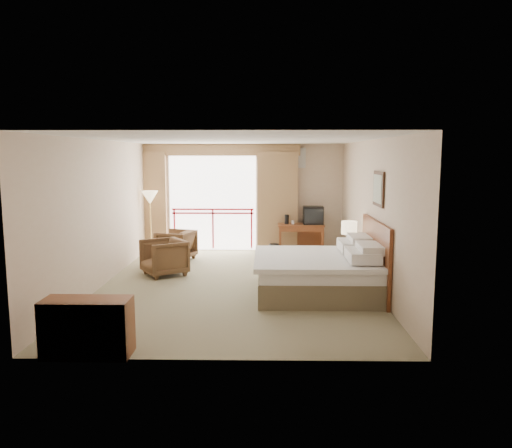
{
  "coord_description": "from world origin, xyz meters",
  "views": [
    {
      "loc": [
        0.53,
        -9.16,
        2.42
      ],
      "look_at": [
        0.36,
        0.4,
        1.1
      ],
      "focal_mm": 35.0,
      "sensor_mm": 36.0,
      "label": 1
    }
  ],
  "objects_px": {
    "bed": "(320,273)",
    "tv": "(313,215)",
    "desk": "(301,230)",
    "dresser": "(87,327)",
    "nightstand": "(349,263)",
    "table_lamp": "(349,228)",
    "side_table": "(158,251)",
    "floor_lamp": "(150,200)",
    "wastebasket": "(274,250)",
    "armchair_far": "(176,260)",
    "armchair_near": "(164,275)"
  },
  "relations": [
    {
      "from": "floor_lamp",
      "to": "tv",
      "type": "bearing_deg",
      "value": 2.67
    },
    {
      "from": "desk",
      "to": "side_table",
      "type": "relative_size",
      "value": 2.26
    },
    {
      "from": "nightstand",
      "to": "table_lamp",
      "type": "height_order",
      "value": "table_lamp"
    },
    {
      "from": "floor_lamp",
      "to": "side_table",
      "type": "bearing_deg",
      "value": -71.2
    },
    {
      "from": "desk",
      "to": "dresser",
      "type": "distance_m",
      "value": 7.15
    },
    {
      "from": "nightstand",
      "to": "floor_lamp",
      "type": "height_order",
      "value": "floor_lamp"
    },
    {
      "from": "floor_lamp",
      "to": "desk",
      "type": "bearing_deg",
      "value": 3.77
    },
    {
      "from": "bed",
      "to": "tv",
      "type": "distance_m",
      "value": 3.68
    },
    {
      "from": "table_lamp",
      "to": "desk",
      "type": "relative_size",
      "value": 0.49
    },
    {
      "from": "table_lamp",
      "to": "floor_lamp",
      "type": "bearing_deg",
      "value": 154.49
    },
    {
      "from": "bed",
      "to": "floor_lamp",
      "type": "xyz_separation_m",
      "value": [
        -3.76,
        3.44,
        0.97
      ]
    },
    {
      "from": "desk",
      "to": "dresser",
      "type": "xyz_separation_m",
      "value": [
        -3.04,
        -6.47,
        -0.22
      ]
    },
    {
      "from": "table_lamp",
      "to": "wastebasket",
      "type": "height_order",
      "value": "table_lamp"
    },
    {
      "from": "armchair_near",
      "to": "armchair_far",
      "type": "bearing_deg",
      "value": 147.99
    },
    {
      "from": "bed",
      "to": "dresser",
      "type": "relative_size",
      "value": 2.01
    },
    {
      "from": "tv",
      "to": "side_table",
      "type": "height_order",
      "value": "tv"
    },
    {
      "from": "nightstand",
      "to": "desk",
      "type": "relative_size",
      "value": 0.49
    },
    {
      "from": "wastebasket",
      "to": "side_table",
      "type": "bearing_deg",
      "value": -154.73
    },
    {
      "from": "wastebasket",
      "to": "dresser",
      "type": "height_order",
      "value": "dresser"
    },
    {
      "from": "armchair_far",
      "to": "dresser",
      "type": "relative_size",
      "value": 0.73
    },
    {
      "from": "desk",
      "to": "wastebasket",
      "type": "bearing_deg",
      "value": -149.99
    },
    {
      "from": "wastebasket",
      "to": "side_table",
      "type": "height_order",
      "value": "side_table"
    },
    {
      "from": "bed",
      "to": "armchair_near",
      "type": "bearing_deg",
      "value": 156.29
    },
    {
      "from": "dresser",
      "to": "tv",
      "type": "bearing_deg",
      "value": 62.89
    },
    {
      "from": "nightstand",
      "to": "side_table",
      "type": "relative_size",
      "value": 1.1
    },
    {
      "from": "armchair_far",
      "to": "nightstand",
      "type": "bearing_deg",
      "value": 86.4
    },
    {
      "from": "desk",
      "to": "wastebasket",
      "type": "distance_m",
      "value": 0.88
    },
    {
      "from": "desk",
      "to": "floor_lamp",
      "type": "distance_m",
      "value": 3.77
    },
    {
      "from": "nightstand",
      "to": "armchair_far",
      "type": "bearing_deg",
      "value": 157.4
    },
    {
      "from": "bed",
      "to": "floor_lamp",
      "type": "distance_m",
      "value": 5.19
    },
    {
      "from": "nightstand",
      "to": "dresser",
      "type": "bearing_deg",
      "value": -133.69
    },
    {
      "from": "wastebasket",
      "to": "armchair_far",
      "type": "height_order",
      "value": "armchair_far"
    },
    {
      "from": "tv",
      "to": "dresser",
      "type": "xyz_separation_m",
      "value": [
        -3.34,
        -6.42,
        -0.6
      ]
    },
    {
      "from": "desk",
      "to": "side_table",
      "type": "height_order",
      "value": "desk"
    },
    {
      "from": "wastebasket",
      "to": "armchair_far",
      "type": "relative_size",
      "value": 0.39
    },
    {
      "from": "armchair_far",
      "to": "desk",
      "type": "bearing_deg",
      "value": 125.45
    },
    {
      "from": "desk",
      "to": "dresser",
      "type": "height_order",
      "value": "desk"
    },
    {
      "from": "side_table",
      "to": "floor_lamp",
      "type": "bearing_deg",
      "value": 108.8
    },
    {
      "from": "armchair_near",
      "to": "table_lamp",
      "type": "bearing_deg",
      "value": 56.99
    },
    {
      "from": "nightstand",
      "to": "armchair_near",
      "type": "xyz_separation_m",
      "value": [
        -3.73,
        0.06,
        -0.27
      ]
    },
    {
      "from": "wastebasket",
      "to": "armchair_far",
      "type": "xyz_separation_m",
      "value": [
        -2.29,
        -0.5,
        -0.15
      ]
    },
    {
      "from": "tv",
      "to": "armchair_far",
      "type": "xyz_separation_m",
      "value": [
        -3.25,
        -0.83,
        -0.95
      ]
    },
    {
      "from": "nightstand",
      "to": "dresser",
      "type": "relative_size",
      "value": 0.52
    },
    {
      "from": "tv",
      "to": "dresser",
      "type": "height_order",
      "value": "tv"
    },
    {
      "from": "armchair_far",
      "to": "wastebasket",
      "type": "bearing_deg",
      "value": 121.06
    },
    {
      "from": "wastebasket",
      "to": "dresser",
      "type": "bearing_deg",
      "value": -111.33
    },
    {
      "from": "nightstand",
      "to": "floor_lamp",
      "type": "xyz_separation_m",
      "value": [
        -4.47,
        2.19,
        1.07
      ]
    },
    {
      "from": "table_lamp",
      "to": "armchair_near",
      "type": "bearing_deg",
      "value": 179.81
    },
    {
      "from": "armchair_near",
      "to": "desk",
      "type": "bearing_deg",
      "value": 96.06
    },
    {
      "from": "dresser",
      "to": "nightstand",
      "type": "bearing_deg",
      "value": 46.92
    }
  ]
}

